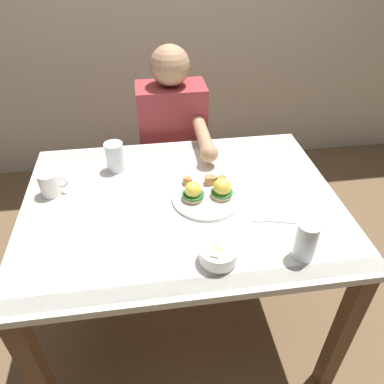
% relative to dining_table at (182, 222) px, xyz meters
% --- Properties ---
extents(ground_plane, '(6.00, 6.00, 0.00)m').
position_rel_dining_table_xyz_m(ground_plane, '(0.00, 0.00, -0.63)').
color(ground_plane, brown).
extents(dining_table, '(1.20, 0.90, 0.74)m').
position_rel_dining_table_xyz_m(dining_table, '(0.00, 0.00, 0.00)').
color(dining_table, white).
rests_on(dining_table, ground_plane).
extents(eggs_benedict_plate, '(0.27, 0.27, 0.09)m').
position_rel_dining_table_xyz_m(eggs_benedict_plate, '(0.10, 0.00, 0.13)').
color(eggs_benedict_plate, white).
rests_on(eggs_benedict_plate, dining_table).
extents(fruit_bowl, '(0.12, 0.12, 0.06)m').
position_rel_dining_table_xyz_m(fruit_bowl, '(0.08, -0.32, 0.14)').
color(fruit_bowl, white).
rests_on(fruit_bowl, dining_table).
extents(coffee_mug, '(0.11, 0.08, 0.09)m').
position_rel_dining_table_xyz_m(coffee_mug, '(-0.49, 0.12, 0.16)').
color(coffee_mug, white).
rests_on(coffee_mug, dining_table).
extents(fork, '(0.15, 0.06, 0.00)m').
position_rel_dining_table_xyz_m(fork, '(0.30, -0.16, 0.11)').
color(fork, silver).
rests_on(fork, dining_table).
extents(water_glass_near, '(0.08, 0.08, 0.12)m').
position_rel_dining_table_xyz_m(water_glass_near, '(-0.25, 0.26, 0.16)').
color(water_glass_near, silver).
rests_on(water_glass_near, dining_table).
extents(water_glass_far, '(0.07, 0.07, 0.13)m').
position_rel_dining_table_xyz_m(water_glass_far, '(0.35, -0.33, 0.16)').
color(water_glass_far, silver).
rests_on(water_glass_far, dining_table).
extents(diner_person, '(0.34, 0.54, 1.14)m').
position_rel_dining_table_xyz_m(diner_person, '(0.03, 0.60, 0.02)').
color(diner_person, '#33333D').
rests_on(diner_person, ground_plane).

